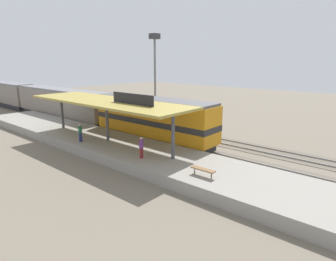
{
  "coord_description": "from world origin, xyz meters",
  "views": [
    {
      "loc": [
        -20.75,
        -21.22,
        8.28
      ],
      "look_at": [
        -1.38,
        -4.77,
        2.0
      ],
      "focal_mm": 30.4,
      "sensor_mm": 36.0,
      "label": 1
    }
  ],
  "objects_px": {
    "passenger_carriage_front": "(61,104)",
    "person_waiting": "(141,146)",
    "platform_bench": "(203,170)",
    "passenger_carriage_rear": "(3,93)",
    "light_mast": "(155,59)",
    "locomotive": "(153,119)",
    "person_walking": "(80,132)"
  },
  "relations": [
    {
      "from": "passenger_carriage_front",
      "to": "person_waiting",
      "type": "relative_size",
      "value": 11.7
    },
    {
      "from": "locomotive",
      "to": "person_walking",
      "type": "distance_m",
      "value": 7.29
    },
    {
      "from": "passenger_carriage_front",
      "to": "person_waiting",
      "type": "height_order",
      "value": "passenger_carriage_front"
    },
    {
      "from": "passenger_carriage_front",
      "to": "light_mast",
      "type": "distance_m",
      "value": 14.87
    },
    {
      "from": "passenger_carriage_rear",
      "to": "light_mast",
      "type": "distance_m",
      "value": 33.4
    },
    {
      "from": "passenger_carriage_rear",
      "to": "light_mast",
      "type": "height_order",
      "value": "light_mast"
    },
    {
      "from": "passenger_carriage_front",
      "to": "person_waiting",
      "type": "distance_m",
      "value": 23.37
    },
    {
      "from": "platform_bench",
      "to": "person_walking",
      "type": "height_order",
      "value": "person_walking"
    },
    {
      "from": "locomotive",
      "to": "platform_bench",
      "type": "bearing_deg",
      "value": -120.64
    },
    {
      "from": "person_walking",
      "to": "passenger_carriage_rear",
      "type": "bearing_deg",
      "value": 79.54
    },
    {
      "from": "passenger_carriage_front",
      "to": "light_mast",
      "type": "height_order",
      "value": "light_mast"
    },
    {
      "from": "passenger_carriage_front",
      "to": "platform_bench",
      "type": "bearing_deg",
      "value": -102.04
    },
    {
      "from": "person_walking",
      "to": "person_waiting",
      "type": "bearing_deg",
      "value": -86.5
    },
    {
      "from": "passenger_carriage_rear",
      "to": "person_walking",
      "type": "height_order",
      "value": "passenger_carriage_rear"
    },
    {
      "from": "platform_bench",
      "to": "passenger_carriage_rear",
      "type": "height_order",
      "value": "passenger_carriage_rear"
    },
    {
      "from": "passenger_carriage_rear",
      "to": "person_waiting",
      "type": "bearing_deg",
      "value": -98.07
    },
    {
      "from": "passenger_carriage_front",
      "to": "person_walking",
      "type": "relative_size",
      "value": 11.7
    },
    {
      "from": "passenger_carriage_rear",
      "to": "light_mast",
      "type": "xyz_separation_m",
      "value": [
        7.8,
        -31.9,
        6.08
      ]
    },
    {
      "from": "passenger_carriage_rear",
      "to": "person_walking",
      "type": "bearing_deg",
      "value": -100.46
    },
    {
      "from": "locomotive",
      "to": "light_mast",
      "type": "distance_m",
      "value": 12.01
    },
    {
      "from": "platform_bench",
      "to": "person_waiting",
      "type": "bearing_deg",
      "value": 91.48
    },
    {
      "from": "light_mast",
      "to": "person_walking",
      "type": "bearing_deg",
      "value": -164.94
    },
    {
      "from": "passenger_carriage_front",
      "to": "light_mast",
      "type": "xyz_separation_m",
      "value": [
        7.8,
        -11.1,
        6.08
      ]
    },
    {
      "from": "locomotive",
      "to": "person_waiting",
      "type": "bearing_deg",
      "value": -143.5
    },
    {
      "from": "platform_bench",
      "to": "passenger_carriage_front",
      "type": "relative_size",
      "value": 0.08
    },
    {
      "from": "platform_bench",
      "to": "light_mast",
      "type": "xyz_separation_m",
      "value": [
        13.8,
        17.03,
        7.05
      ]
    },
    {
      "from": "person_waiting",
      "to": "locomotive",
      "type": "bearing_deg",
      "value": 36.5
    },
    {
      "from": "platform_bench",
      "to": "locomotive",
      "type": "distance_m",
      "value": 11.82
    },
    {
      "from": "locomotive",
      "to": "passenger_carriage_front",
      "type": "distance_m",
      "value": 18.0
    },
    {
      "from": "platform_bench",
      "to": "light_mast",
      "type": "distance_m",
      "value": 23.03
    },
    {
      "from": "platform_bench",
      "to": "locomotive",
      "type": "bearing_deg",
      "value": 59.36
    },
    {
      "from": "light_mast",
      "to": "platform_bench",
      "type": "bearing_deg",
      "value": -129.02
    }
  ]
}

